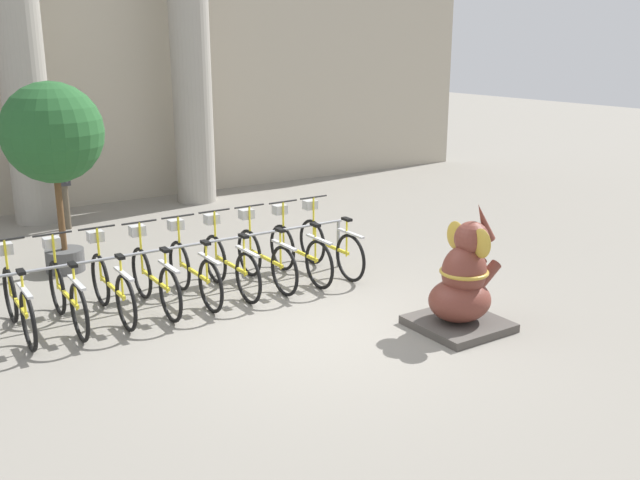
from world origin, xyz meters
The scene contains 17 objects.
ground_plane centered at (0.00, 0.00, 0.00)m, with size 60.00×60.00×0.00m, color gray.
building_facade centered at (0.00, 8.60, 3.00)m, with size 20.00×0.20×6.00m.
column_left centered at (-1.69, 7.60, 2.62)m, with size 1.05×1.05×5.16m.
column_right centered at (1.69, 7.60, 2.62)m, with size 1.05×1.05×5.16m.
bike_rack centered at (-0.91, 1.95, 0.63)m, with size 5.11×0.05×0.77m.
bicycle_0 centered at (-3.16, 1.86, 0.43)m, with size 0.48×1.76×1.11m.
bicycle_1 centered at (-2.60, 1.81, 0.43)m, with size 0.48×1.76×1.11m.
bicycle_2 centered at (-2.03, 1.82, 0.43)m, with size 0.48×1.76×1.11m.
bicycle_3 centered at (-1.47, 1.80, 0.43)m, with size 0.48×1.76×1.11m.
bicycle_4 centered at (-0.91, 1.82, 0.43)m, with size 0.48×1.76×1.11m.
bicycle_5 centered at (-0.34, 1.84, 0.43)m, with size 0.48×1.76×1.11m.
bicycle_6 centered at (0.22, 1.83, 0.43)m, with size 0.48×1.76×1.11m.
bicycle_7 centered at (0.79, 1.81, 0.43)m, with size 0.48×1.76×1.11m.
bicycle_8 centered at (1.35, 1.83, 0.43)m, with size 0.48×1.76×1.11m.
elephant_statue centered at (1.48, -0.91, 0.54)m, with size 1.05×1.05×1.59m.
person_pedestrian centered at (-1.35, 6.77, 1.03)m, with size 0.23×0.47×1.71m.
potted_tree centered at (-2.06, 4.10, 2.08)m, with size 1.50×1.50×2.89m.
Camera 1 is at (-4.53, -6.87, 3.47)m, focal length 40.00 mm.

